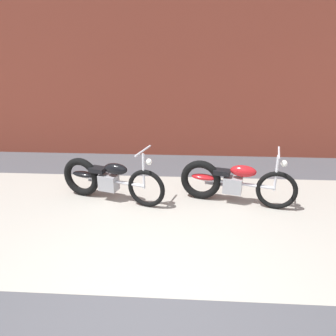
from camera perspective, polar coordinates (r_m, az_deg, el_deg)
ground_plane at (r=3.81m, az=-3.63°, el=-22.22°), size 80.00×80.00×0.00m
sidewalk_slab at (r=5.21m, az=-1.32°, el=-8.95°), size 36.00×3.50×0.01m
brick_building_wall at (r=7.96m, az=0.67°, el=19.96°), size 36.00×0.50×4.91m
motorcycle_black at (r=5.77m, az=-11.28°, el=-1.92°), size 1.95×0.82×1.03m
motorcycle_red at (r=5.65m, az=10.77°, el=-2.37°), size 1.97×0.76×1.03m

